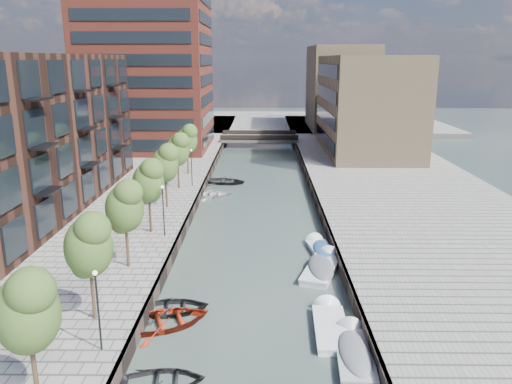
{
  "coord_description": "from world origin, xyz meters",
  "views": [
    {
      "loc": [
        0.53,
        -13.19,
        14.59
      ],
      "look_at": [
        0.0,
        28.17,
        3.5
      ],
      "focal_mm": 35.0,
      "sensor_mm": 36.0,
      "label": 1
    }
  ],
  "objects_px": {
    "tree_1": "(88,243)",
    "tree_4": "(165,162)",
    "car": "(332,143)",
    "motorboat_4": "(322,268)",
    "tree_5": "(177,149)",
    "sloop_4": "(225,183)",
    "tree_3": "(148,180)",
    "sloop_2": "(166,326)",
    "motorboat_2": "(330,325)",
    "bridge": "(259,138)",
    "sloop_3": "(213,197)",
    "tree_0": "(27,309)",
    "tree_2": "(124,205)",
    "sloop_1": "(172,312)",
    "motorboat_1": "(354,351)",
    "tree_6": "(187,139)",
    "motorboat_3": "(321,250)"
  },
  "relations": [
    {
      "from": "motorboat_4",
      "to": "sloop_4",
      "type": "bearing_deg",
      "value": 109.13
    },
    {
      "from": "bridge",
      "to": "tree_5",
      "type": "bearing_deg",
      "value": -104.44
    },
    {
      "from": "tree_0",
      "to": "motorboat_3",
      "type": "height_order",
      "value": "tree_0"
    },
    {
      "from": "tree_2",
      "to": "sloop_4",
      "type": "distance_m",
      "value": 28.03
    },
    {
      "from": "tree_4",
      "to": "motorboat_2",
      "type": "relative_size",
      "value": 1.15
    },
    {
      "from": "tree_2",
      "to": "motorboat_2",
      "type": "xyz_separation_m",
      "value": [
        12.85,
        -5.99,
        -5.21
      ]
    },
    {
      "from": "bridge",
      "to": "tree_6",
      "type": "bearing_deg",
      "value": -108.1
    },
    {
      "from": "tree_2",
      "to": "tree_6",
      "type": "relative_size",
      "value": 1.0
    },
    {
      "from": "tree_6",
      "to": "motorboat_3",
      "type": "bearing_deg",
      "value": -59.14
    },
    {
      "from": "motorboat_1",
      "to": "motorboat_4",
      "type": "distance_m",
      "value": 10.47
    },
    {
      "from": "tree_6",
      "to": "motorboat_4",
      "type": "height_order",
      "value": "tree_6"
    },
    {
      "from": "tree_1",
      "to": "tree_4",
      "type": "bearing_deg",
      "value": 90.0
    },
    {
      "from": "tree_6",
      "to": "sloop_3",
      "type": "bearing_deg",
      "value": -62.04
    },
    {
      "from": "bridge",
      "to": "sloop_4",
      "type": "relative_size",
      "value": 2.57
    },
    {
      "from": "bridge",
      "to": "tree_4",
      "type": "height_order",
      "value": "tree_4"
    },
    {
      "from": "sloop_2",
      "to": "sloop_4",
      "type": "relative_size",
      "value": 1.02
    },
    {
      "from": "tree_4",
      "to": "tree_5",
      "type": "bearing_deg",
      "value": 90.0
    },
    {
      "from": "tree_2",
      "to": "car",
      "type": "relative_size",
      "value": 1.58
    },
    {
      "from": "motorboat_2",
      "to": "tree_6",
      "type": "bearing_deg",
      "value": 110.71
    },
    {
      "from": "tree_0",
      "to": "tree_4",
      "type": "xyz_separation_m",
      "value": [
        0.0,
        28.0,
        0.0
      ]
    },
    {
      "from": "tree_0",
      "to": "tree_3",
      "type": "distance_m",
      "value": 21.0
    },
    {
      "from": "tree_6",
      "to": "tree_3",
      "type": "bearing_deg",
      "value": -90.0
    },
    {
      "from": "tree_3",
      "to": "tree_6",
      "type": "distance_m",
      "value": 21.0
    },
    {
      "from": "tree_1",
      "to": "car",
      "type": "relative_size",
      "value": 1.58
    },
    {
      "from": "tree_2",
      "to": "motorboat_1",
      "type": "height_order",
      "value": "tree_2"
    },
    {
      "from": "tree_6",
      "to": "motorboat_2",
      "type": "relative_size",
      "value": 1.15
    },
    {
      "from": "sloop_1",
      "to": "sloop_4",
      "type": "xyz_separation_m",
      "value": [
        0.83,
        31.56,
        0.0
      ]
    },
    {
      "from": "tree_4",
      "to": "tree_5",
      "type": "xyz_separation_m",
      "value": [
        0.0,
        7.0,
        0.0
      ]
    },
    {
      "from": "sloop_3",
      "to": "sloop_4",
      "type": "distance_m",
      "value": 6.06
    },
    {
      "from": "bridge",
      "to": "motorboat_4",
      "type": "bearing_deg",
      "value": -84.73
    },
    {
      "from": "tree_1",
      "to": "tree_4",
      "type": "height_order",
      "value": "same"
    },
    {
      "from": "motorboat_1",
      "to": "car",
      "type": "height_order",
      "value": "car"
    },
    {
      "from": "car",
      "to": "motorboat_4",
      "type": "bearing_deg",
      "value": -103.51
    },
    {
      "from": "sloop_3",
      "to": "motorboat_1",
      "type": "xyz_separation_m",
      "value": [
        10.09,
        -29.94,
        0.2
      ]
    },
    {
      "from": "tree_2",
      "to": "sloop_2",
      "type": "distance_m",
      "value": 8.8
    },
    {
      "from": "tree_5",
      "to": "tree_6",
      "type": "xyz_separation_m",
      "value": [
        0.0,
        7.0,
        0.0
      ]
    },
    {
      "from": "sloop_4",
      "to": "tree_3",
      "type": "bearing_deg",
      "value": 179.03
    },
    {
      "from": "tree_1",
      "to": "motorboat_3",
      "type": "bearing_deg",
      "value": 41.8
    },
    {
      "from": "tree_5",
      "to": "sloop_4",
      "type": "xyz_separation_m",
      "value": [
        4.49,
        6.16,
        -5.31
      ]
    },
    {
      "from": "tree_0",
      "to": "tree_2",
      "type": "bearing_deg",
      "value": 90.0
    },
    {
      "from": "sloop_4",
      "to": "sloop_3",
      "type": "bearing_deg",
      "value": -176.6
    },
    {
      "from": "tree_1",
      "to": "bridge",
      "type": "bearing_deg",
      "value": 82.07
    },
    {
      "from": "tree_3",
      "to": "motorboat_3",
      "type": "distance_m",
      "value": 14.67
    },
    {
      "from": "tree_5",
      "to": "sloop_4",
      "type": "bearing_deg",
      "value": 53.89
    },
    {
      "from": "tree_3",
      "to": "sloop_2",
      "type": "bearing_deg",
      "value": -74.53
    },
    {
      "from": "tree_0",
      "to": "tree_5",
      "type": "height_order",
      "value": "same"
    },
    {
      "from": "tree_2",
      "to": "tree_3",
      "type": "relative_size",
      "value": 1.0
    },
    {
      "from": "tree_0",
      "to": "motorboat_2",
      "type": "bearing_deg",
      "value": 31.93
    },
    {
      "from": "sloop_2",
      "to": "tree_4",
      "type": "bearing_deg",
      "value": -13.98
    },
    {
      "from": "motorboat_3",
      "to": "tree_6",
      "type": "bearing_deg",
      "value": 120.86
    }
  ]
}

